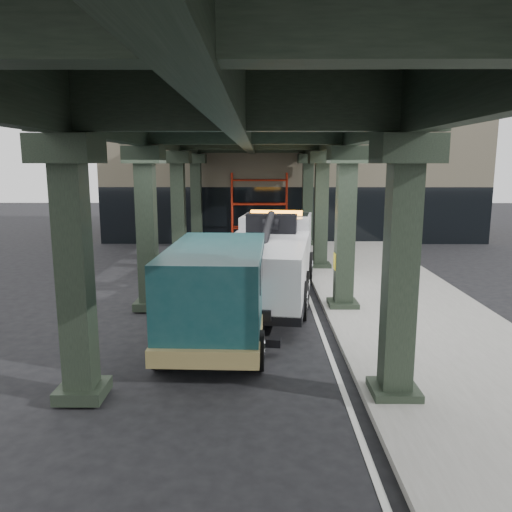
{
  "coord_description": "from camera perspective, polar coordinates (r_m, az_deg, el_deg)",
  "views": [
    {
      "loc": [
        0.01,
        -12.97,
        4.5
      ],
      "look_at": [
        -0.09,
        2.08,
        1.7
      ],
      "focal_mm": 35.0,
      "sensor_mm": 36.0,
      "label": 1
    }
  ],
  "objects": [
    {
      "name": "sidewalk",
      "position": [
        16.24,
        16.52,
        -5.72
      ],
      "size": [
        5.0,
        40.0,
        0.15
      ],
      "primitive_type": "cube",
      "color": "gray",
      "rests_on": "ground"
    },
    {
      "name": "scaffolding",
      "position": [
        27.71,
        0.38,
        5.59
      ],
      "size": [
        3.08,
        0.88,
        4.0
      ],
      "color": "#B5220E",
      "rests_on": "ground"
    },
    {
      "name": "ground",
      "position": [
        13.72,
        0.34,
        -8.6
      ],
      "size": [
        90.0,
        90.0,
        0.0
      ],
      "primitive_type": "plane",
      "color": "black",
      "rests_on": "ground"
    },
    {
      "name": "lane_stripe",
      "position": [
        15.72,
        6.59,
        -6.15
      ],
      "size": [
        0.12,
        38.0,
        0.01
      ],
      "primitive_type": "cube",
      "color": "silver",
      "rests_on": "ground"
    },
    {
      "name": "viaduct",
      "position": [
        15.0,
        -1.21,
        14.21
      ],
      "size": [
        7.4,
        32.0,
        6.4
      ],
      "color": "black",
      "rests_on": "ground"
    },
    {
      "name": "building",
      "position": [
        33.03,
        3.91,
        9.65
      ],
      "size": [
        22.0,
        10.0,
        8.0
      ],
      "primitive_type": "cube",
      "color": "#C6B793",
      "rests_on": "ground"
    },
    {
      "name": "tow_truck",
      "position": [
        16.81,
        1.65,
        0.01
      ],
      "size": [
        3.6,
        9.17,
        2.93
      ],
      "rotation": [
        0.0,
        0.0,
        -0.13
      ],
      "color": "black",
      "rests_on": "ground"
    },
    {
      "name": "towed_van",
      "position": [
        12.83,
        -4.35,
        -3.73
      ],
      "size": [
        2.66,
        6.25,
        2.5
      ],
      "rotation": [
        0.0,
        0.0,
        -0.03
      ],
      "color": "#10373A",
      "rests_on": "ground"
    }
  ]
}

